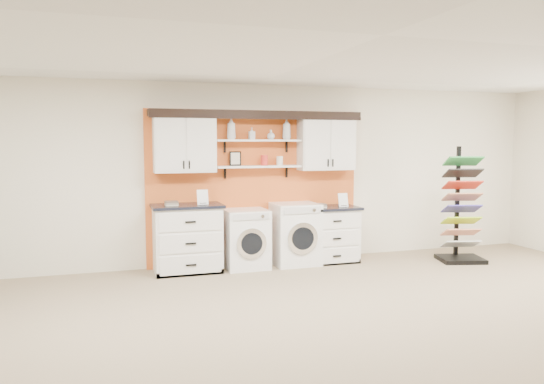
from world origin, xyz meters
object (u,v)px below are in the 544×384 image
object	(u,v)px
washer	(246,239)
dryer	(295,234)
sample_rack	(461,226)
base_cabinet_right	(329,234)
base_cabinet_left	(187,238)

from	to	relation	value
washer	dryer	bearing A→B (deg)	0.00
washer	sample_rack	world-z (taller)	sample_rack
base_cabinet_right	sample_rack	xyz separation A→B (m)	(2.02, -0.61, 0.12)
base_cabinet_left	base_cabinet_right	bearing A→B (deg)	0.00
base_cabinet_left	base_cabinet_right	size ratio (longest dim) A/B	1.13
base_cabinet_left	base_cabinet_right	distance (m)	2.26
base_cabinet_left	washer	size ratio (longest dim) A/B	1.15
base_cabinet_left	base_cabinet_right	world-z (taller)	base_cabinet_left
sample_rack	dryer	bearing A→B (deg)	-178.39
base_cabinet_right	sample_rack	distance (m)	2.12
base_cabinet_left	washer	distance (m)	0.89
dryer	sample_rack	xyz separation A→B (m)	(2.60, -0.61, 0.09)
base_cabinet_left	sample_rack	xyz separation A→B (m)	(4.28, -0.61, 0.07)
base_cabinet_left	dryer	xyz separation A→B (m)	(1.68, -0.00, -0.02)
dryer	sample_rack	world-z (taller)	sample_rack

